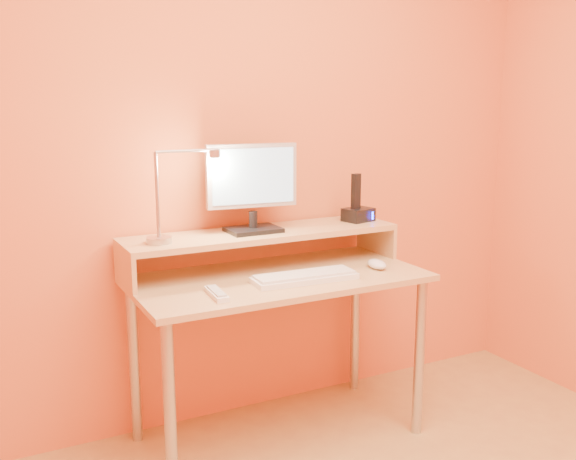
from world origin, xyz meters
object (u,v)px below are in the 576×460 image
lamp_base (159,240)px  phone_dock (358,215)px  keyboard (305,278)px  mouse (377,264)px  remote_control (217,294)px  monitor_panel (252,176)px

lamp_base → phone_dock: (0.95, 0.03, 0.02)m
keyboard → mouse: 0.37m
phone_dock → lamp_base: bearing=167.9°
lamp_base → remote_control: size_ratio=0.58×
lamp_base → mouse: (0.88, -0.22, -0.15)m
keyboard → mouse: mouse is taller
phone_dock → keyboard: 0.54m
keyboard → remote_control: keyboard is taller
monitor_panel → keyboard: 0.49m
phone_dock → mouse: size_ratio=1.12×
mouse → remote_control: 0.76m
lamp_base → phone_dock: bearing=1.8°
phone_dock → remote_control: bearing=-173.6°
lamp_base → mouse: lamp_base is taller
mouse → phone_dock: bearing=82.1°
phone_dock → keyboard: phone_dock is taller
monitor_panel → phone_dock: (0.53, -0.01, -0.21)m
phone_dock → mouse: (-0.06, -0.25, -0.17)m
mouse → monitor_panel: bearing=157.5°
lamp_base → phone_dock: phone_dock is taller
monitor_panel → mouse: 0.65m
monitor_panel → keyboard: (0.10, -0.28, -0.39)m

